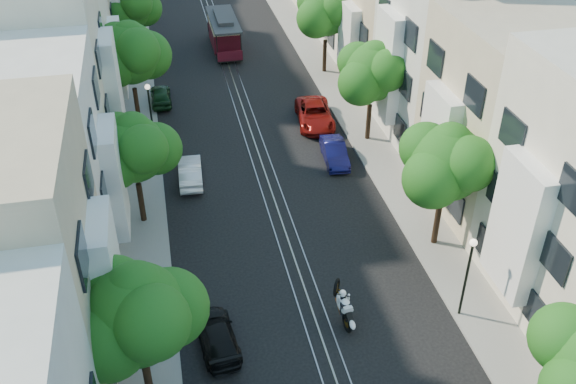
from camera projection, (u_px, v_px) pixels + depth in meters
ground at (239, 97)px, 46.85m from camera, size 200.00×200.00×0.00m
sidewalk_east at (335, 87)px, 48.06m from camera, size 2.50×80.00×0.12m
sidewalk_west at (138, 105)px, 45.56m from camera, size 2.50×80.00×0.12m
rail_left at (232, 97)px, 46.75m from camera, size 0.06×80.00×0.02m
rail_slot at (239, 97)px, 46.84m from camera, size 0.06×80.00×0.02m
rail_right at (247, 96)px, 46.94m from camera, size 0.06×80.00×0.02m
lane_line at (239, 97)px, 46.85m from camera, size 0.08×80.00×0.01m
townhouses_east at (400, 16)px, 45.91m from camera, size 7.75×72.00×12.00m
townhouses_west at (56, 43)px, 41.88m from camera, size 7.75×72.00×11.76m
tree_e_b at (448, 165)px, 30.04m from camera, size 4.93×4.08×6.68m
tree_e_c at (373, 74)px, 39.02m from camera, size 4.84×3.99×6.52m
tree_e_d at (327, 12)px, 47.77m from camera, size 5.01×4.16×6.85m
tree_w_a at (138, 316)px, 21.90m from camera, size 4.93×4.08×6.68m
tree_w_b at (134, 150)px, 31.80m from camera, size 4.72×3.87×6.27m
tree_w_c at (131, 55)px, 40.32m from camera, size 5.13×4.28×7.09m
tree_w_d at (130, 7)px, 49.49m from camera, size 4.84×3.99×6.52m
lamp_east at (469, 266)px, 26.91m from camera, size 0.32×0.32×4.16m
lamp_west at (150, 106)px, 39.31m from camera, size 0.32×0.32×4.16m
sportbike_rider at (343, 305)px, 27.68m from camera, size 0.67×2.21×1.78m
cable_car at (224, 31)px, 53.59m from camera, size 2.23×7.07×2.71m
parked_car_e_mid at (335, 152)px, 39.06m from camera, size 1.59×3.80×1.22m
parked_car_e_far at (315, 114)px, 43.06m from camera, size 2.77×5.15×1.37m
parked_car_w_near at (217, 336)px, 26.76m from camera, size 1.92×3.92×1.10m
parked_car_w_mid at (190, 172)px, 37.23m from camera, size 1.48×3.79×1.23m
parked_car_w_far at (161, 95)px, 45.68m from camera, size 1.44×3.56×1.21m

